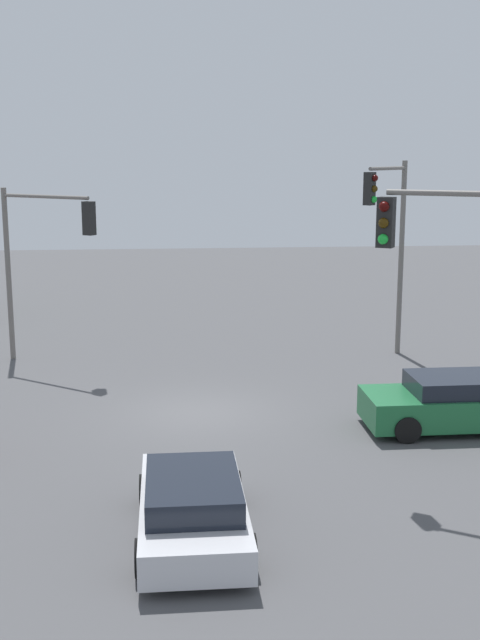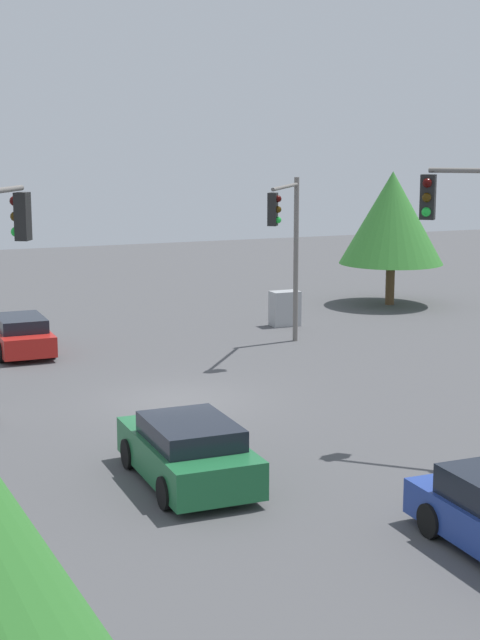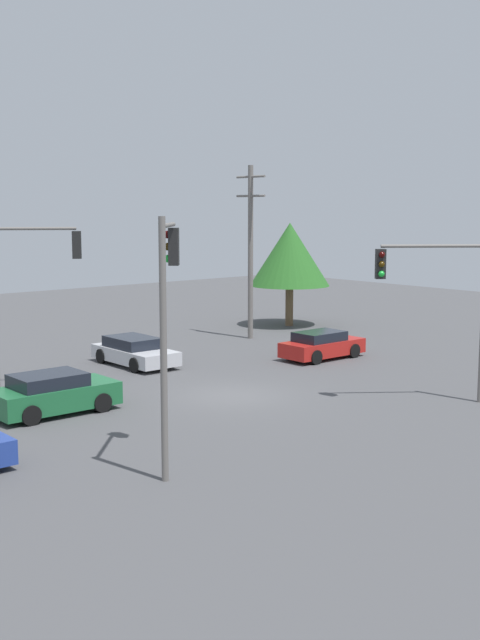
{
  "view_description": "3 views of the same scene",
  "coord_description": "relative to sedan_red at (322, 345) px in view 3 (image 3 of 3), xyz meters",
  "views": [
    {
      "loc": [
        -21.2,
        0.87,
        6.96
      ],
      "look_at": [
        -0.68,
        -1.08,
        2.72
      ],
      "focal_mm": 45.0,
      "sensor_mm": 36.0,
      "label": 1
    },
    {
      "loc": [
        -8.57,
        -25.34,
        7.3
      ],
      "look_at": [
        1.4,
        -1.12,
        2.4
      ],
      "focal_mm": 55.0,
      "sensor_mm": 36.0,
      "label": 2
    },
    {
      "loc": [
        22.57,
        -18.89,
        7.0
      ],
      "look_at": [
        -0.67,
        0.92,
        2.72
      ],
      "focal_mm": 45.0,
      "sensor_mm": 36.0,
      "label": 3
    }
  ],
  "objects": [
    {
      "name": "traffic_signal_cross",
      "position": [
        8.66,
        -3.03,
        3.44
      ],
      "size": [
        2.58,
        3.31,
        5.91
      ],
      "rotation": [
        0.0,
        0.0,
        4.06
      ],
      "color": "slate",
      "rests_on": "ground_plane"
    },
    {
      "name": "traffic_signal_aux",
      "position": [
        -2.79,
        -13.28,
        3.75
      ],
      "size": [
        1.96,
        2.96,
        6.47
      ],
      "rotation": [
        0.0,
        0.0,
        1.01
      ],
      "color": "slate",
      "rests_on": "ground_plane"
    },
    {
      "name": "ground_plane",
      "position": [
        3.02,
        -7.95,
        -0.63
      ],
      "size": [
        80.0,
        80.0,
        0.0
      ],
      "primitive_type": "plane",
      "color": "#4C4C4F"
    },
    {
      "name": "traffic_signal_main",
      "position": [
        8.42,
        -14.73,
        3.91
      ],
      "size": [
        2.18,
        2.0,
        6.8
      ],
      "rotation": [
        0.0,
        0.0,
        2.4
      ],
      "color": "slate",
      "rests_on": "ground_plane"
    },
    {
      "name": "sedan_red",
      "position": [
        0.0,
        0.0,
        0.0
      ],
      "size": [
        1.86,
        4.14,
        1.3
      ],
      "color": "red",
      "rests_on": "ground_plane"
    },
    {
      "name": "sedan_silver",
      "position": [
        -4.37,
        -7.52,
        -0.02
      ],
      "size": [
        4.48,
        2.04,
        1.26
      ],
      "rotation": [
        0.0,
        0.0,
        -1.57
      ],
      "color": "silver",
      "rests_on": "ground_plane"
    },
    {
      "name": "tree_behind",
      "position": [
        -8.66,
        6.24,
        3.62
      ],
      "size": [
        4.75,
        4.75,
        6.14
      ],
      "color": "brown",
      "rests_on": "ground_plane"
    },
    {
      "name": "utility_pole_tall",
      "position": [
        -6.62,
        1.36,
        4.26
      ],
      "size": [
        2.2,
        0.28,
        9.22
      ],
      "color": "slate",
      "rests_on": "ground_plane"
    },
    {
      "name": "sedan_green",
      "position": [
        1.06,
        -14.34,
        0.06
      ],
      "size": [
        2.06,
        4.27,
        1.42
      ],
      "color": "#1E6638",
      "rests_on": "ground_plane"
    }
  ]
}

